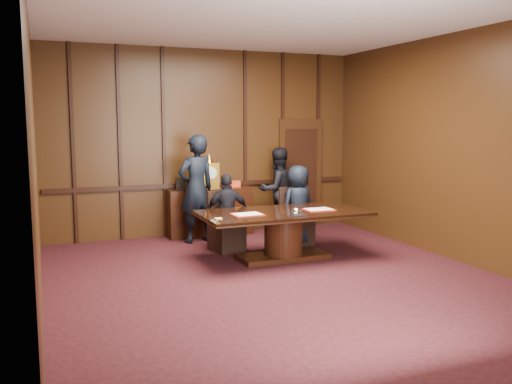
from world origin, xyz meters
TOP-DOWN VIEW (x-y plane):
  - room at (0.07, 0.14)m, footprint 7.00×7.04m
  - sideboard at (0.00, 3.26)m, footprint 1.60×0.45m
  - conference_table at (0.54, 1.10)m, footprint 2.62×1.32m
  - folder_left at (-0.10, 1.00)m, footprint 0.47×0.35m
  - folder_right at (1.11, 1.01)m, footprint 0.47×0.34m
  - inkstand at (0.54, 0.65)m, footprint 0.20×0.14m
  - notepad at (-0.61, 0.85)m, footprint 0.11×0.08m
  - chair_left at (-0.11, 1.98)m, footprint 0.58×0.58m
  - chair_right at (1.19, 1.98)m, footprint 0.50×0.50m
  - signatory_left at (-0.11, 1.90)m, footprint 0.79×0.40m
  - signatory_right at (1.19, 1.90)m, footprint 0.78×0.62m
  - witness_left at (-0.39, 2.78)m, footprint 0.79×0.62m
  - witness_right at (1.33, 3.10)m, footprint 0.88×0.73m

SIDE VIEW (x-z plane):
  - chair_left at x=-0.11m, z-range -0.20..0.79m
  - chair_right at x=1.19m, z-range -0.20..0.79m
  - sideboard at x=0.00m, z-range -0.28..1.26m
  - conference_table at x=0.54m, z-range 0.13..0.89m
  - signatory_left at x=-0.11m, z-range 0.00..1.30m
  - signatory_right at x=1.19m, z-range 0.00..1.40m
  - notepad at x=-0.61m, z-range 0.76..0.77m
  - folder_left at x=-0.10m, z-range 0.76..0.78m
  - folder_right at x=1.11m, z-range 0.76..0.78m
  - inkstand at x=0.54m, z-range 0.76..0.87m
  - witness_right at x=1.33m, z-range 0.00..1.65m
  - witness_left at x=-0.39m, z-range 0.00..1.92m
  - room at x=0.07m, z-range -0.03..3.47m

